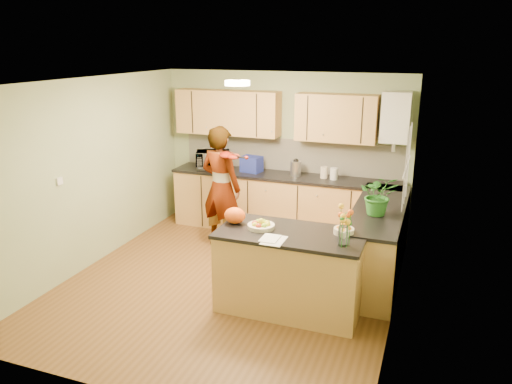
% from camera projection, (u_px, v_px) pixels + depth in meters
% --- Properties ---
extents(floor, '(4.50, 4.50, 0.00)m').
position_uv_depth(floor, '(230.00, 282.00, 6.32)').
color(floor, brown).
rests_on(floor, ground).
extents(ceiling, '(4.00, 4.50, 0.02)m').
position_uv_depth(ceiling, '(227.00, 81.00, 5.61)').
color(ceiling, white).
rests_on(ceiling, wall_back).
extents(wall_back, '(4.00, 0.02, 2.50)m').
position_uv_depth(wall_back, '(284.00, 151.00, 7.99)').
color(wall_back, gray).
rests_on(wall_back, floor).
extents(wall_front, '(4.00, 0.02, 2.50)m').
position_uv_depth(wall_front, '(117.00, 262.00, 3.94)').
color(wall_front, gray).
rests_on(wall_front, floor).
extents(wall_left, '(0.02, 4.50, 2.50)m').
position_uv_depth(wall_left, '(91.00, 173.00, 6.63)').
color(wall_left, gray).
rests_on(wall_left, floor).
extents(wall_right, '(0.02, 4.50, 2.50)m').
position_uv_depth(wall_right, '(402.00, 206.00, 5.30)').
color(wall_right, gray).
rests_on(wall_right, floor).
extents(back_counter, '(3.64, 0.62, 0.94)m').
position_uv_depth(back_counter, '(284.00, 204.00, 7.91)').
color(back_counter, tan).
rests_on(back_counter, floor).
extents(right_counter, '(0.62, 2.24, 0.94)m').
position_uv_depth(right_counter, '(378.00, 242.00, 6.39)').
color(right_counter, tan).
rests_on(right_counter, floor).
extents(splashback, '(3.60, 0.02, 0.52)m').
position_uv_depth(splashback, '(290.00, 155.00, 7.96)').
color(splashback, beige).
rests_on(splashback, back_counter).
extents(upper_cabinets, '(3.20, 0.34, 0.70)m').
position_uv_depth(upper_cabinets, '(271.00, 115.00, 7.72)').
color(upper_cabinets, tan).
rests_on(upper_cabinets, wall_back).
extents(boiler, '(0.40, 0.30, 0.86)m').
position_uv_depth(boiler, '(396.00, 117.00, 7.10)').
color(boiler, silver).
rests_on(boiler, wall_back).
extents(window_right, '(0.01, 1.30, 1.05)m').
position_uv_depth(window_right, '(408.00, 166.00, 5.76)').
color(window_right, silver).
rests_on(window_right, wall_right).
extents(light_switch, '(0.02, 0.09, 0.09)m').
position_uv_depth(light_switch, '(60.00, 181.00, 6.07)').
color(light_switch, silver).
rests_on(light_switch, wall_left).
extents(ceiling_lamp, '(0.30, 0.30, 0.07)m').
position_uv_depth(ceiling_lamp, '(237.00, 83.00, 5.89)').
color(ceiling_lamp, '#FFEABF').
rests_on(ceiling_lamp, ceiling).
extents(peninsula_island, '(1.62, 0.83, 0.93)m').
position_uv_depth(peninsula_island, '(290.00, 270.00, 5.59)').
color(peninsula_island, tan).
rests_on(peninsula_island, floor).
extents(fruit_dish, '(0.30, 0.30, 0.11)m').
position_uv_depth(fruit_dish, '(261.00, 224.00, 5.56)').
color(fruit_dish, beige).
rests_on(fruit_dish, peninsula_island).
extents(orange_bowl, '(0.22, 0.22, 0.13)m').
position_uv_depth(orange_bowl, '(344.00, 229.00, 5.40)').
color(orange_bowl, beige).
rests_on(orange_bowl, peninsula_island).
extents(flower_vase, '(0.24, 0.24, 0.45)m').
position_uv_depth(flower_vase, '(344.00, 218.00, 5.01)').
color(flower_vase, silver).
rests_on(flower_vase, peninsula_island).
extents(orange_bag, '(0.30, 0.27, 0.19)m').
position_uv_depth(orange_bag, '(235.00, 215.00, 5.71)').
color(orange_bag, '#E75413').
rests_on(orange_bag, peninsula_island).
extents(papers, '(0.22, 0.30, 0.01)m').
position_uv_depth(papers, '(274.00, 240.00, 5.22)').
color(papers, white).
rests_on(papers, peninsula_island).
extents(violinist, '(0.74, 0.58, 1.81)m').
position_uv_depth(violinist, '(221.00, 187.00, 7.24)').
color(violinist, '#EDB991').
rests_on(violinist, floor).
extents(violin, '(0.70, 0.61, 0.18)m').
position_uv_depth(violin, '(227.00, 155.00, 6.82)').
color(violin, '#4D0904').
rests_on(violin, violinist).
extents(microwave, '(0.63, 0.53, 0.29)m').
position_uv_depth(microwave, '(213.00, 160.00, 8.12)').
color(microwave, silver).
rests_on(microwave, back_counter).
extents(blue_box, '(0.35, 0.29, 0.25)m').
position_uv_depth(blue_box, '(252.00, 164.00, 7.94)').
color(blue_box, navy).
rests_on(blue_box, back_counter).
extents(kettle, '(0.17, 0.17, 0.32)m').
position_uv_depth(kettle, '(296.00, 168.00, 7.69)').
color(kettle, silver).
rests_on(kettle, back_counter).
extents(jar_cream, '(0.14, 0.14, 0.17)m').
position_uv_depth(jar_cream, '(324.00, 173.00, 7.57)').
color(jar_cream, beige).
rests_on(jar_cream, back_counter).
extents(jar_white, '(0.13, 0.13, 0.18)m').
position_uv_depth(jar_white, '(334.00, 174.00, 7.49)').
color(jar_white, silver).
rests_on(jar_white, back_counter).
extents(potted_plant, '(0.52, 0.48, 0.50)m').
position_uv_depth(potted_plant, '(379.00, 195.00, 5.90)').
color(potted_plant, '#296F25').
rests_on(potted_plant, right_counter).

